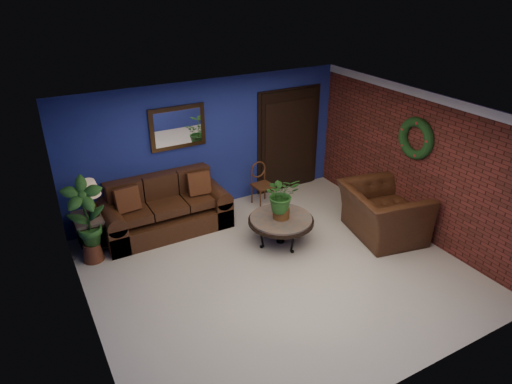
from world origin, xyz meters
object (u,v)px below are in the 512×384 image
table_lamp (89,194)px  end_table (95,223)px  coffee_table (281,221)px  side_chair (261,181)px  armchair (382,212)px  sofa (165,212)px

table_lamp → end_table: bearing=-90.0°
coffee_table → side_chair: (0.42, 1.43, 0.07)m
table_lamp → coffee_table: bearing=-26.1°
end_table → side_chair: 3.20m
end_table → table_lamp: 0.54m
end_table → armchair: (4.45, -2.01, -0.02)m
sofa → end_table: sofa is taller
coffee_table → armchair: armchair is taller
sofa → side_chair: (2.00, 0.03, 0.16)m
side_chair → armchair: size_ratio=0.63×
sofa → table_lamp: bearing=-178.4°
side_chair → armchair: armchair is taller
table_lamp → armchair: 4.92m
sofa → coffee_table: bearing=-41.6°
sofa → end_table: bearing=-178.4°
coffee_table → table_lamp: size_ratio=1.84×
sofa → coffee_table: size_ratio=1.98×
side_chair → armchair: bearing=-63.0°
end_table → armchair: bearing=-24.3°
armchair → coffee_table: bearing=80.2°
armchair → end_table: bearing=77.0°
coffee_table → table_lamp: table_lamp is taller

